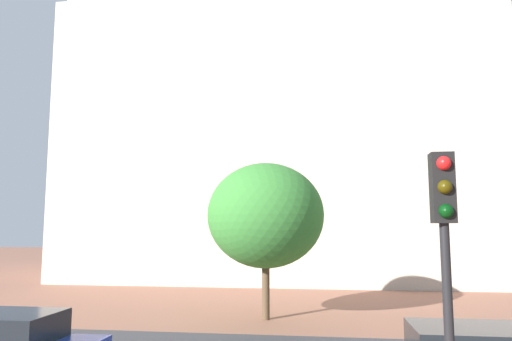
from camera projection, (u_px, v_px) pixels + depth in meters
landmark_building at (285, 127)px, 33.88m from camera, size 26.75×15.12×32.74m
traffic_light_pole at (446, 252)px, 5.91m from camera, size 0.28×0.34×4.24m
tree_curb_far at (266, 215)px, 17.38m from camera, size 4.27×4.27×5.65m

